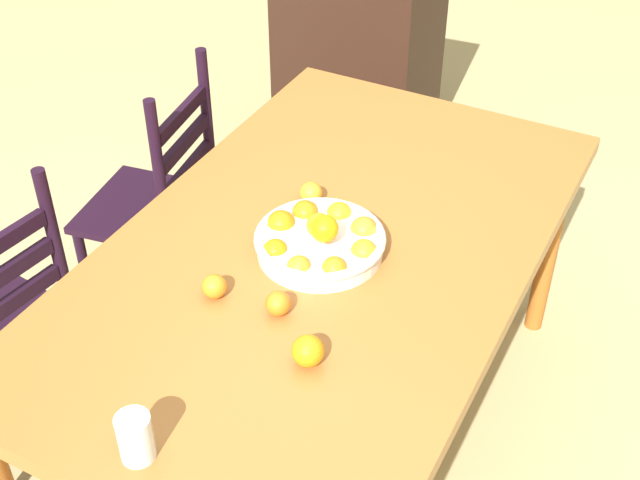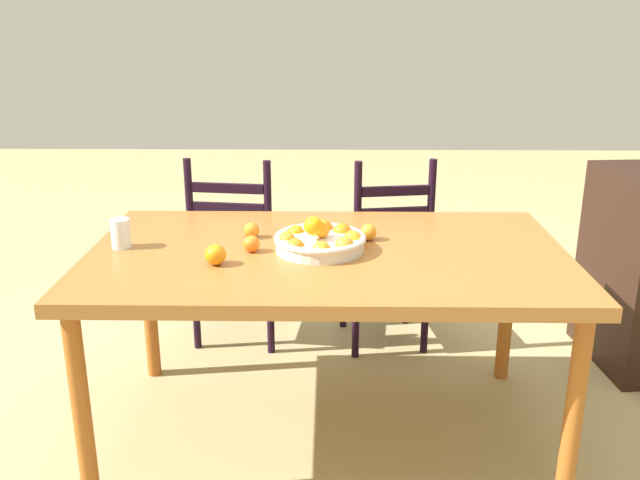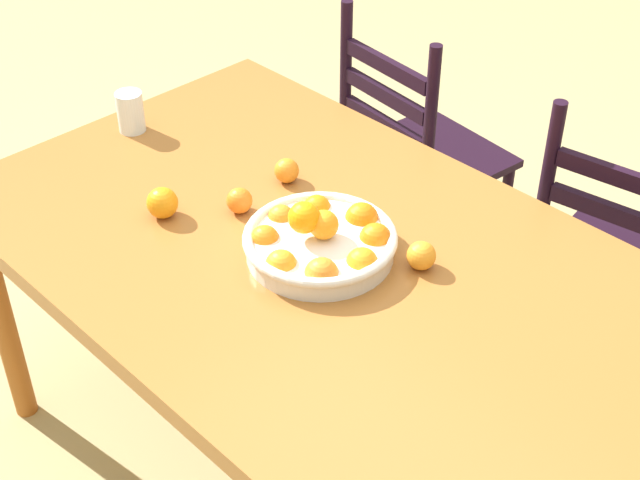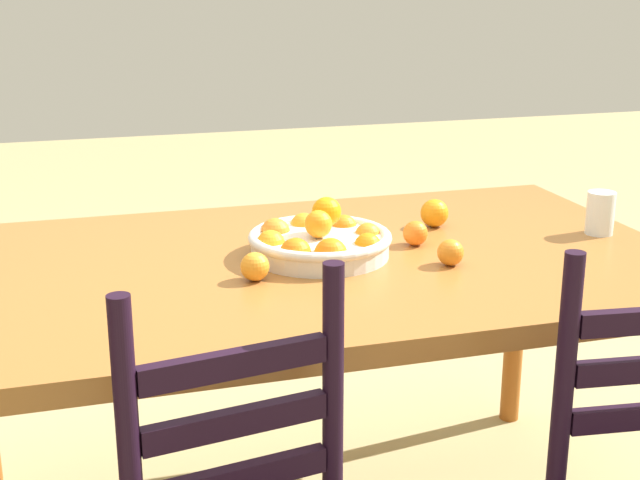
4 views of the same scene
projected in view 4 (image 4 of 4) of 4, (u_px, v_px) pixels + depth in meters
dining_table at (310, 284)px, 2.11m from camera, size 1.76×1.03×0.77m
fruit_bowl at (319, 241)px, 2.09m from camera, size 0.34×0.34×0.14m
orange_loose_0 at (415, 233)px, 2.18m from camera, size 0.06×0.06×0.06m
orange_loose_1 at (450, 252)px, 2.03m from camera, size 0.06×0.06×0.06m
orange_loose_2 at (255, 267)px, 1.93m from camera, size 0.06×0.06×0.06m
orange_loose_3 at (434, 213)px, 2.34m from camera, size 0.07×0.07×0.07m
drinking_glass at (600, 213)px, 2.27m from camera, size 0.07×0.07×0.11m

